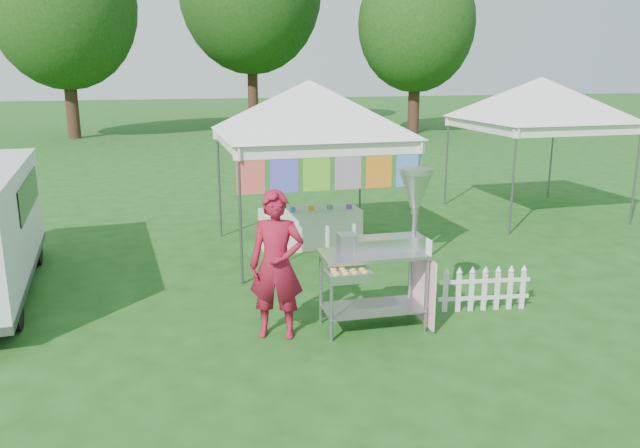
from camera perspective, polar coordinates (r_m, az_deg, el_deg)
name	(u,v)px	position (r m, az deg, el deg)	size (l,w,h in m)	color
ground	(378,327)	(8.05, 5.30, -9.37)	(120.00, 120.00, 0.00)	#1C4814
canopy_main	(309,80)	(10.72, -1.00, 13.00)	(4.24, 4.24, 3.45)	#59595E
canopy_right	(542,77)	(14.41, 19.65, 12.52)	(4.24, 4.24, 3.45)	#59595E
tree_left	(62,5)	(31.19, -22.49, 17.99)	(6.40, 6.40, 9.53)	#341C12
tree_right	(417,24)	(31.60, 8.82, 17.60)	(5.60, 5.60, 8.42)	#341C12
donut_cart	(390,237)	(7.69, 6.46, -1.18)	(1.47, 0.95, 2.01)	gray
vendor	(277,265)	(7.48, -3.98, -3.77)	(0.66, 0.43, 1.81)	maroon
picket_fence	(484,290)	(8.72, 14.79, -5.88)	(1.25, 0.21, 0.56)	silver
display_table	(310,228)	(11.39, -0.91, -0.36)	(1.80, 0.70, 0.70)	white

